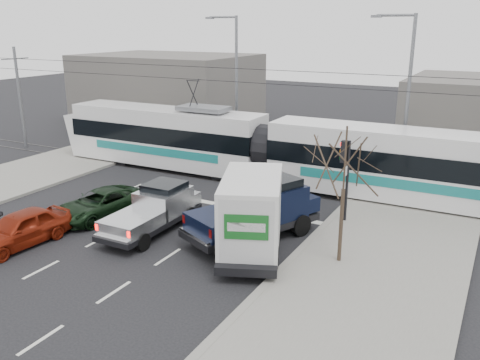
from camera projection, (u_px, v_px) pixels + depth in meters
The scene contains 15 objects.
ground at pixel (133, 248), 20.01m from camera, with size 120.00×120.00×0.00m, color black.
sidewalk_right at pixel (358, 303), 15.93m from camera, with size 6.00×60.00×0.15m, color gray.
rails at pixel (248, 182), 28.44m from camera, with size 60.00×1.60×0.03m, color #33302D.
building_left at pixel (168, 90), 43.98m from camera, with size 14.00×10.00×6.00m, color #625D59.
bare_tree at pixel (345, 165), 17.58m from camera, with size 2.40×2.40×5.00m.
traffic_signal at pixel (345, 163), 21.77m from camera, with size 0.44×0.44×3.60m.
street_lamp_near at pixel (405, 90), 27.02m from camera, with size 2.38×0.25×9.00m.
street_lamp_far at pixel (234, 76), 33.88m from camera, with size 2.38×0.25×9.00m.
catenary at pixel (249, 113), 27.30m from camera, with size 60.00×0.20×7.00m.
tram at pixel (267, 148), 27.95m from camera, with size 26.29×2.95×5.36m.
silver_pickup at pixel (156, 209), 21.58m from camera, with size 1.92×5.24×1.90m.
box_truck at pixel (253, 212), 19.50m from camera, with size 4.30×6.53×3.10m.
navy_pickup at pixel (259, 209), 20.78m from camera, with size 4.30×6.09×2.42m.
green_car at pixel (101, 204), 23.09m from camera, with size 2.07×4.49×1.25m, color black.
red_car at pixel (20, 229), 20.08m from camera, with size 1.67×4.15×1.41m, color maroon.
Camera 1 is at (12.38, -14.18, 8.45)m, focal length 38.00 mm.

